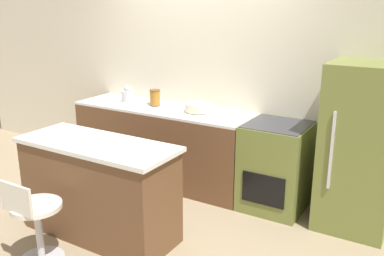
{
  "coord_description": "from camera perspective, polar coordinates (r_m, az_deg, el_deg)",
  "views": [
    {
      "loc": [
        2.53,
        -3.72,
        2.13
      ],
      "look_at": [
        0.5,
        -0.35,
        0.97
      ],
      "focal_mm": 40.0,
      "sensor_mm": 36.0,
      "label": 1
    }
  ],
  "objects": [
    {
      "name": "wall_back",
      "position": [
        5.16,
        1.31,
        7.21
      ],
      "size": [
        8.0,
        0.06,
        2.6
      ],
      "color": "beige",
      "rests_on": "ground_plane"
    },
    {
      "name": "kitchen_island",
      "position": [
        4.09,
        -12.24,
        -7.96
      ],
      "size": [
        1.53,
        0.62,
        0.92
      ],
      "color": "brown",
      "rests_on": "ground_plane"
    },
    {
      "name": "ground_plane",
      "position": [
        4.97,
        -2.88,
        -8.91
      ],
      "size": [
        14.0,
        14.0,
        0.0
      ],
      "primitive_type": "plane",
      "color": "#998466"
    },
    {
      "name": "oven_range",
      "position": [
        4.61,
        11.09,
        -5.03
      ],
      "size": [
        0.64,
        0.67,
        0.93
      ],
      "color": "olive",
      "rests_on": "ground_plane"
    },
    {
      "name": "stool_chair",
      "position": [
        3.85,
        -20.17,
        -11.67
      ],
      "size": [
        0.42,
        0.42,
        0.77
      ],
      "color": "#B7B7BC",
      "rests_on": "ground_plane"
    },
    {
      "name": "refrigerator",
      "position": [
        4.33,
        21.41,
        -2.53
      ],
      "size": [
        0.66,
        0.66,
        1.61
      ],
      "color": "olive",
      "rests_on": "ground_plane"
    },
    {
      "name": "kettle",
      "position": [
        5.44,
        -8.58,
        4.41
      ],
      "size": [
        0.16,
        0.16,
        0.2
      ],
      "color": "silver",
      "rests_on": "back_counter"
    },
    {
      "name": "mixing_bowl",
      "position": [
        4.88,
        0.77,
        2.78
      ],
      "size": [
        0.3,
        0.3,
        0.1
      ],
      "color": "beige",
      "rests_on": "back_counter"
    },
    {
      "name": "canister_jar",
      "position": [
        5.19,
        -4.96,
        4.09
      ],
      "size": [
        0.13,
        0.13,
        0.19
      ],
      "color": "#9E6623",
      "rests_on": "back_counter"
    },
    {
      "name": "back_counter",
      "position": [
        5.25,
        -3.88,
        -2.13
      ],
      "size": [
        2.23,
        0.66,
        0.93
      ],
      "color": "brown",
      "rests_on": "ground_plane"
    }
  ]
}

